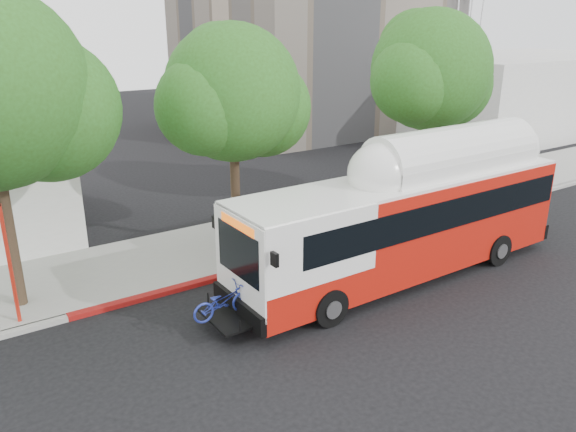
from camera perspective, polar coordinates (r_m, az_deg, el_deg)
ground at (r=18.46m, az=6.65°, el=-8.67°), size 120.00×120.00×0.00m
sidewalk at (r=23.29m, az=-3.61°, el=-2.25°), size 60.00×5.00×0.15m
curb_strip at (r=21.24m, az=-0.09°, el=-4.41°), size 60.00×0.30×0.15m
red_curb_segment at (r=19.90m, az=-7.37°, el=-6.28°), size 10.00×0.32×0.16m
street_tree_left at (r=18.15m, az=-26.91°, el=10.89°), size 6.67×5.80×9.74m
street_tree_mid at (r=21.16m, az=-4.75°, el=11.88°), size 5.75×5.00×8.62m
street_tree_right at (r=27.23m, az=14.83°, el=13.72°), size 6.21×5.40×9.18m
horizon_block at (r=49.90m, az=22.05°, el=11.50°), size 20.00×12.00×6.00m
transit_bus at (r=19.85m, az=11.85°, el=-0.84°), size 13.98×3.11×4.12m
signal_pole at (r=17.99m, az=-26.46°, el=-4.19°), size 0.11×0.38×4.04m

